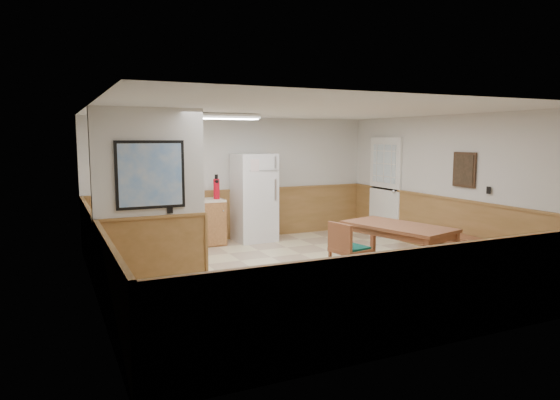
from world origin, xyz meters
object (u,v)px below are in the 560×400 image
refrigerator (254,198)px  fire_extinguisher (216,188)px  dining_table (398,231)px  dining_chair (346,246)px  soap_bottle (124,199)px  dining_bench (461,242)px

refrigerator → fire_extinguisher: (-0.79, 0.00, 0.22)m
dining_table → dining_chair: dining_chair is taller
soap_bottle → dining_bench: bearing=-32.2°
soap_bottle → fire_extinguisher: bearing=-0.1°
fire_extinguisher → soap_bottle: bearing=176.1°
fire_extinguisher → soap_bottle: fire_extinguisher is taller
dining_bench → fire_extinguisher: size_ratio=3.49×
dining_chair → fire_extinguisher: (-0.98, 3.15, 0.62)m
refrigerator → fire_extinguisher: size_ratio=3.69×
dining_table → dining_bench: 1.39m
refrigerator → fire_extinguisher: bearing=177.5°
soap_bottle → dining_table: bearing=-41.0°
dining_bench → fire_extinguisher: (-3.27, 3.15, 0.77)m
dining_table → fire_extinguisher: (-1.91, 3.18, 0.46)m
refrigerator → soap_bottle: (-2.54, 0.00, 0.11)m
dining_table → refrigerator: bearing=94.6°
dining_bench → fire_extinguisher: fire_extinguisher is taller
dining_table → dining_chair: 0.95m
dining_table → fire_extinguisher: 3.74m
dining_chair → soap_bottle: bearing=120.1°
dining_table → soap_bottle: 4.86m
dining_bench → dining_table: bearing=-177.8°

